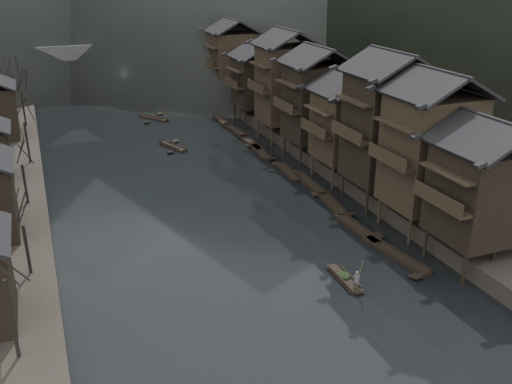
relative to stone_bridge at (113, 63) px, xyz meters
name	(u,v)px	position (x,y,z in m)	size (l,w,h in m)	color
water	(244,256)	(0.00, -72.00, -5.11)	(300.00, 300.00, 0.00)	black
right_bank	(358,106)	(35.00, -32.00, -4.21)	(40.00, 200.00, 1.80)	#2D2823
stilt_houses	(324,92)	(17.28, -52.85, 3.67)	(9.00, 67.60, 15.62)	black
bare_trees	(16,127)	(-17.00, -46.47, 1.27)	(3.82, 72.59, 7.64)	black
moored_sampans	(257,147)	(11.99, -44.69, -4.91)	(2.73, 71.65, 0.47)	black
midriver_boats	(162,130)	(1.93, -32.19, -4.91)	(4.11, 21.13, 0.45)	black
stone_bridge	(113,63)	(0.00, 0.00, 0.00)	(40.00, 6.00, 9.00)	#4C4C4F
hero_sampan	(345,279)	(5.91, -78.75, -4.91)	(1.10, 4.50, 0.43)	black
cargo_heap	(344,272)	(5.90, -78.54, -4.38)	(0.99, 1.29, 0.59)	black
boatman	(357,277)	(5.97, -80.31, -3.91)	(0.56, 0.37, 1.54)	slate
bamboo_pole	(361,246)	(6.17, -80.31, -1.31)	(0.06, 0.06, 4.20)	#8C7A51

